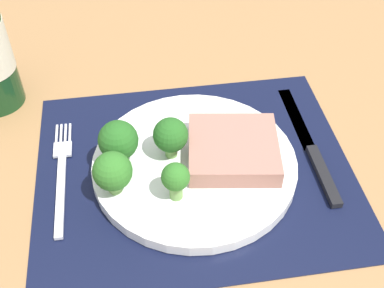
{
  "coord_description": "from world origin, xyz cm",
  "views": [
    {
      "loc": [
        -6.72,
        -42.22,
        48.04
      ],
      "look_at": [
        0.11,
        2.92,
        1.9
      ],
      "focal_mm": 46.2,
      "sensor_mm": 36.0,
      "label": 1
    }
  ],
  "objects_px": {
    "plate": "(195,164)",
    "knife": "(312,151)",
    "steak": "(233,150)",
    "fork": "(62,174)"
  },
  "relations": [
    {
      "from": "plate",
      "to": "knife",
      "type": "height_order",
      "value": "plate"
    },
    {
      "from": "steak",
      "to": "knife",
      "type": "height_order",
      "value": "steak"
    },
    {
      "from": "plate",
      "to": "knife",
      "type": "distance_m",
      "value": 0.16
    },
    {
      "from": "plate",
      "to": "knife",
      "type": "relative_size",
      "value": 1.14
    },
    {
      "from": "plate",
      "to": "knife",
      "type": "xyz_separation_m",
      "value": [
        0.16,
        0.01,
        -0.0
      ]
    },
    {
      "from": "plate",
      "to": "knife",
      "type": "bearing_deg",
      "value": 1.9
    },
    {
      "from": "knife",
      "to": "fork",
      "type": "bearing_deg",
      "value": 179.87
    },
    {
      "from": "steak",
      "to": "fork",
      "type": "distance_m",
      "value": 0.22
    },
    {
      "from": "fork",
      "to": "knife",
      "type": "distance_m",
      "value": 0.33
    },
    {
      "from": "plate",
      "to": "steak",
      "type": "height_order",
      "value": "steak"
    }
  ]
}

